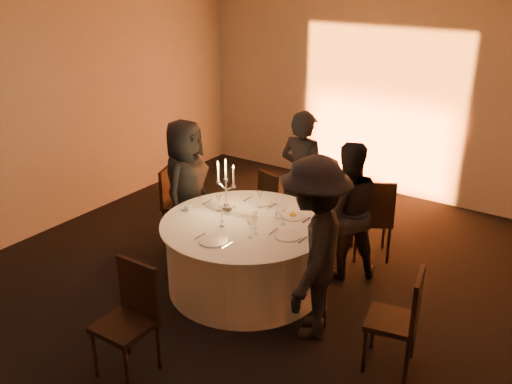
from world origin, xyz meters
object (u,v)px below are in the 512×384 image
Objects in this scene: candelabra at (226,193)px; guest_back_left at (303,178)px; banquet_table at (246,255)px; chair_right at (402,315)px; chair_left at (176,199)px; chair_back_right at (373,215)px; guest_left at (186,187)px; guest_right at (314,249)px; coffee_cup at (188,208)px; chair_front at (131,312)px; chair_back_left at (274,198)px; guest_back_right at (346,210)px.

guest_back_left is at bearing 76.42° from candelabra.
candelabra is (-0.34, 0.12, 0.60)m from banquet_table.
chair_left is at bearing -115.78° from chair_right.
guest_left is at bearing -1.68° from chair_back_right.
guest_back_left is (-0.06, 1.30, 0.47)m from banquet_table.
chair_back_right is 0.60× the size of guest_back_left.
coffee_cup is at bearing -115.14° from guest_right.
chair_front is 1.64× the size of candelabra.
coffee_cup is at bearing 67.92° from guest_back_left.
banquet_table is 1.79× the size of chair_front.
chair_back_right is at bearing 45.32° from candelabra.
candelabra is at bearing 78.91° from guest_back_left.
candelabra is at bearing -118.18° from guest_left.
chair_back_right is at bearing -159.62° from chair_back_left.
chair_front is 0.59× the size of guest_back_left.
chair_back_left is 1.29m from candelabra.
guest_back_left is at bearing -79.17° from chair_left.
chair_left is 0.60× the size of guest_back_right.
guest_right is at bearing 59.76° from guest_back_right.
guest_right is at bearing -18.41° from candelabra.
guest_back_left reaches higher than chair_left.
chair_front is 2.23m from guest_left.
chair_right is at bearing 90.30° from chair_back_right.
candelabra is at bearing 114.61° from chair_back_left.
coffee_cup is at bearing -8.13° from guest_back_right.
banquet_table is at bearing 128.22° from chair_back_left.
chair_right is 8.68× the size of coffee_cup.
guest_back_right is 1.20m from guest_right.
candelabra is at bearing 160.22° from banquet_table.
guest_back_left is 1.22m from candelabra.
coffee_cup is at bearing -147.39° from candelabra.
banquet_table is at bearing 26.89° from chair_back_right.
guest_back_right is (1.23, -0.45, 0.31)m from chair_back_left.
chair_front reaches higher than banquet_table.
chair_right reaches higher than banquet_table.
guest_left reaches higher than chair_front.
chair_right is at bearing 91.36° from guest_back_right.
candelabra is (0.73, -0.17, 0.15)m from guest_left.
banquet_table is 1.15× the size of guest_back_right.
candelabra is (-1.33, 0.44, 0.10)m from guest_right.
guest_left reaches higher than chair_back_right.
chair_front is 0.61× the size of guest_left.
chair_front is at bearing -79.88° from candelabra.
chair_left is 1.21m from candelabra.
chair_back_right is 3.13m from chair_front.
guest_left is at bearing -24.45° from guest_back_right.
chair_back_left is 2.88m from chair_right.
guest_left is at bearing 164.81° from banquet_table.
guest_back_right reaches higher than chair_front.
candelabra is at bearing 15.08° from chair_back_right.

